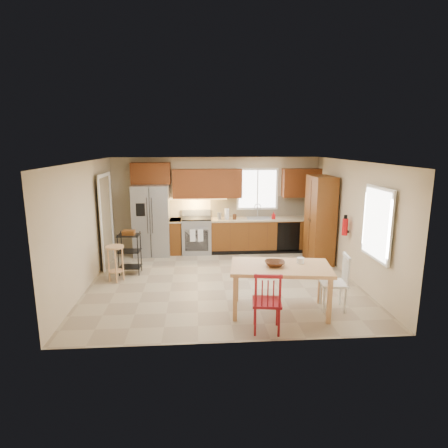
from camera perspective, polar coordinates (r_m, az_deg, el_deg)
floor at (r=7.99m, az=-0.14°, el=-8.70°), size 5.50×5.50×0.00m
ceiling at (r=7.48m, az=-0.15°, el=9.51°), size 5.50×5.00×0.02m
wall_back at (r=10.09m, az=-1.14°, el=3.06°), size 5.50×0.02×2.50m
wall_front at (r=5.23m, az=1.77°, el=-5.62°), size 5.50×0.02×2.50m
wall_left at (r=7.94m, az=-20.36°, el=-0.21°), size 0.02×5.00×2.50m
wall_right at (r=8.29m, az=19.17°, el=0.38°), size 0.02×5.00×2.50m
refrigerator at (r=9.84m, az=-10.95°, el=0.59°), size 0.92×0.75×1.82m
range_stove at (r=9.93m, az=-4.20°, el=-1.78°), size 0.76×0.63×0.92m
base_cabinet_narrow at (r=9.96m, az=-7.36°, el=-1.86°), size 0.30×0.60×0.90m
base_cabinet_run at (r=10.11m, az=6.30°, el=-1.63°), size 2.92×0.60×0.90m
dishwasher at (r=9.95m, az=9.77°, el=-1.96°), size 0.60×0.02×0.78m
backsplash at (r=10.24m, az=6.11°, el=2.70°), size 2.92×0.03×0.55m
upper_over_fridge at (r=9.88m, az=-11.09°, el=7.60°), size 1.00×0.35×0.55m
upper_left_block at (r=9.83m, az=-2.56°, el=6.19°), size 1.80×0.35×0.75m
upper_right_block at (r=10.21m, az=11.69°, el=6.17°), size 1.00×0.35×0.75m
window_back at (r=10.13m, az=5.11°, el=5.33°), size 1.12×0.04×1.12m
sink at (r=9.99m, az=5.28°, el=0.64°), size 0.62×0.46×0.16m
undercab_glow at (r=9.85m, az=-4.28°, el=3.86°), size 1.60×0.30×0.01m
soap_bottle at (r=9.93m, az=7.55°, el=1.32°), size 0.09×0.09×0.19m
paper_towel at (r=9.80m, az=0.44°, el=1.54°), size 0.12×0.12×0.28m
canister_steel at (r=9.80m, az=-0.73°, el=1.24°), size 0.11×0.11×0.18m
canister_wood at (r=9.80m, az=1.61°, el=1.12°), size 0.10×0.10×0.14m
pantry at (r=9.32m, az=14.41°, el=0.66°), size 0.50×0.95×2.10m
fire_extinguisher at (r=8.41m, az=17.95°, el=-0.42°), size 0.12×0.12×0.36m
window_right at (r=7.20m, az=22.33°, el=0.06°), size 0.04×1.02×1.32m
doorway at (r=9.19m, az=-17.59°, el=0.31°), size 0.04×0.95×2.10m
dining_table at (r=6.56m, az=8.52°, el=-9.81°), size 1.78×1.16×0.81m
chair_red at (r=5.88m, az=6.55°, el=-11.57°), size 0.52×0.52×0.98m
chair_white at (r=6.84m, az=16.33°, el=-8.50°), size 0.52×0.52×0.98m
table_bowl at (r=6.40m, az=7.72°, el=-6.39°), size 0.38×0.38×0.08m
table_jar at (r=6.59m, az=11.56°, el=-5.67°), size 0.15×0.15×0.15m
bar_stool at (r=8.21m, az=-16.17°, el=-5.80°), size 0.42×0.42×0.76m
utility_cart at (r=8.56m, az=-14.17°, el=-4.35°), size 0.48×0.38×0.93m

